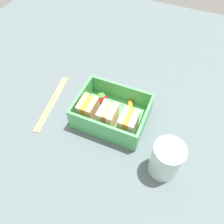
# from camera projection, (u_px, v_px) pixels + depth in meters

# --- Properties ---
(ground_plane) EXTENTS (1.20, 1.20, 0.02)m
(ground_plane) POSITION_uv_depth(u_px,v_px,m) (112.00, 121.00, 0.55)
(ground_plane) COLOR #4F5C60
(bento_tray) EXTENTS (0.17, 0.13, 0.01)m
(bento_tray) POSITION_uv_depth(u_px,v_px,m) (112.00, 117.00, 0.54)
(bento_tray) COLOR #4BA85B
(bento_tray) RESTS_ON ground_plane
(bento_rim) EXTENTS (0.17, 0.13, 0.05)m
(bento_rim) POSITION_uv_depth(u_px,v_px,m) (112.00, 110.00, 0.51)
(bento_rim) COLOR #4BA85B
(bento_rim) RESTS_ON bento_tray
(sandwich_left) EXTENTS (0.04, 0.05, 0.06)m
(sandwich_left) POSITION_uv_depth(u_px,v_px,m) (128.00, 123.00, 0.48)
(sandwich_left) COLOR #DCB38C
(sandwich_left) RESTS_ON bento_tray
(sandwich_center_left) EXTENTS (0.04, 0.05, 0.06)m
(sandwich_center_left) POSITION_uv_depth(u_px,v_px,m) (108.00, 116.00, 0.50)
(sandwich_center_left) COLOR beige
(sandwich_center_left) RESTS_ON bento_tray
(sandwich_center) EXTENTS (0.04, 0.05, 0.06)m
(sandwich_center) POSITION_uv_depth(u_px,v_px,m) (88.00, 110.00, 0.51)
(sandwich_center) COLOR tan
(sandwich_center) RESTS_ON bento_tray
(carrot_stick_far_left) EXTENTS (0.03, 0.05, 0.01)m
(carrot_stick_far_left) POSITION_uv_depth(u_px,v_px,m) (130.00, 109.00, 0.54)
(carrot_stick_far_left) COLOR orange
(carrot_stick_far_left) RESTS_ON bento_tray
(strawberry_far_left) EXTENTS (0.03, 0.03, 0.04)m
(strawberry_far_left) POSITION_uv_depth(u_px,v_px,m) (101.00, 99.00, 0.54)
(strawberry_far_left) COLOR red
(strawberry_far_left) RESTS_ON bento_tray
(chopstick_pair) EXTENTS (0.04, 0.19, 0.01)m
(chopstick_pair) POSITION_uv_depth(u_px,v_px,m) (52.00, 102.00, 0.57)
(chopstick_pair) COLOR tan
(chopstick_pair) RESTS_ON ground_plane
(drinking_glass) EXTENTS (0.06, 0.06, 0.09)m
(drinking_glass) POSITION_uv_depth(u_px,v_px,m) (166.00, 159.00, 0.43)
(drinking_glass) COLOR silver
(drinking_glass) RESTS_ON ground_plane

